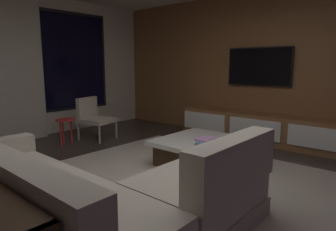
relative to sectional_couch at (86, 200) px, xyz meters
name	(u,v)px	position (x,y,z in m)	size (l,w,h in m)	color
floor	(158,193)	(0.97, 0.09, -0.29)	(9.20, 9.20, 0.00)	#332B26
back_wall_with_window	(7,67)	(0.91, 3.71, 1.05)	(6.60, 0.30, 2.70)	beige
media_wall	(275,67)	(4.03, 0.09, 1.06)	(0.12, 7.80, 2.70)	brown
area_rug	(185,185)	(1.32, -0.01, -0.28)	(3.20, 3.80, 0.01)	#ADA391
sectional_couch	(86,200)	(0.00, 0.00, 0.00)	(1.98, 2.50, 0.82)	#A49C8C
coffee_table	(204,152)	(2.06, 0.24, -0.10)	(1.16, 1.16, 0.36)	#3B2718
book_stack_on_coffee_table	(207,141)	(1.88, 0.08, 0.11)	(0.30, 0.20, 0.08)	gray
accent_chair_near_window	(94,116)	(1.97, 2.67, 0.14)	(0.65, 0.67, 0.78)	#B2ADA0
side_stool	(65,124)	(1.37, 2.65, 0.08)	(0.32, 0.32, 0.46)	red
media_console	(262,129)	(3.74, 0.15, -0.04)	(0.46, 3.10, 0.52)	brown
mounted_tv	(259,67)	(3.92, 0.34, 1.06)	(0.05, 1.19, 0.69)	black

